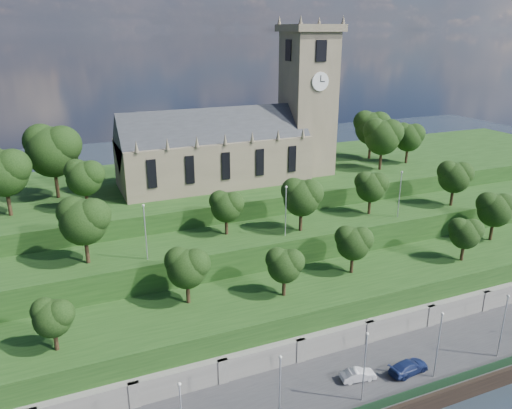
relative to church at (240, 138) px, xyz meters
name	(u,v)px	position (x,y,z in m)	size (l,w,h in m)	color
promenade	(358,383)	(-0.79, -39.98, -21.52)	(160.00, 12.00, 2.00)	#2D2D30
fence	(388,402)	(-0.79, -45.38, -19.92)	(160.00, 0.10, 1.20)	#16321C
retaining_wall	(332,344)	(-0.79, -34.01, -20.02)	(160.00, 2.10, 5.00)	slate
embankment_lower	(310,311)	(-0.79, -27.98, -18.52)	(160.00, 12.00, 8.00)	#1A3B13
embankment_upper	(276,265)	(-0.79, -16.98, -16.52)	(160.00, 10.00, 12.00)	#1A3B13
hilltop	(229,212)	(-0.79, 4.02, -15.02)	(160.00, 32.00, 15.00)	#1A3B13
church	(240,138)	(0.00, 0.00, 0.00)	(38.60, 12.35, 27.60)	#6B604B
trees_lower	(350,243)	(5.32, -27.54, -9.69)	(71.45, 8.90, 8.06)	black
trees_upper	(284,196)	(-0.05, -18.01, -5.14)	(65.25, 7.92, 8.85)	black
trees_hilltop	(218,145)	(-4.23, -0.78, -0.66)	(78.68, 15.90, 11.74)	black
lamp_posts_promenade	(365,362)	(-2.79, -43.48, -15.59)	(60.36, 0.36, 8.62)	#B2B2B7
lamp_posts_upper	(286,207)	(-0.79, -19.98, -6.11)	(40.36, 0.36, 7.62)	#B2B2B7
car_middle	(358,375)	(-1.28, -40.49, -19.84)	(1.44, 4.13, 1.36)	#B1B0B5
car_right	(409,367)	(4.97, -41.70, -19.77)	(2.12, 5.21, 1.51)	navy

